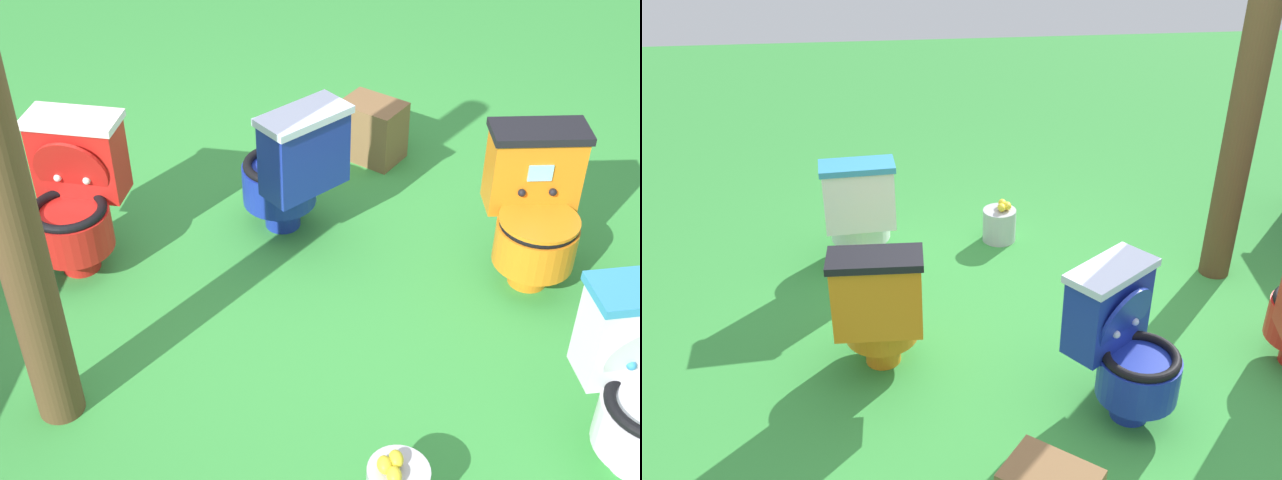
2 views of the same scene
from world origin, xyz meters
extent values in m
plane|color=green|center=(0.00, 0.00, 0.00)|extent=(14.00, 14.00, 0.00)
cylinder|color=#192D9E|center=(0.39, 0.05, 0.07)|extent=(0.25, 0.25, 0.14)
cylinder|color=#192D9E|center=(0.41, 0.06, 0.24)|extent=(0.52, 0.52, 0.20)
torus|color=black|center=(0.41, 0.06, 0.35)|extent=(0.50, 0.50, 0.04)
cylinder|color=silver|center=(0.41, 0.06, 0.30)|extent=(0.34, 0.34, 0.01)
cube|color=#192D9E|center=(0.25, -0.06, 0.51)|extent=(0.40, 0.44, 0.37)
cube|color=silver|center=(0.25, -0.06, 0.71)|extent=(0.43, 0.48, 0.04)
cube|color=#8CE0E5|center=(0.33, 0.00, 0.56)|extent=(0.07, 0.09, 0.08)
cylinder|color=#192D9E|center=(0.33, 0.00, 0.49)|extent=(0.28, 0.33, 0.35)
sphere|color=silver|center=(0.29, 0.06, 0.46)|extent=(0.04, 0.04, 0.04)
sphere|color=silver|center=(0.38, -0.05, 0.46)|extent=(0.04, 0.04, 0.04)
cylinder|color=orange|center=(-0.14, -1.08, 0.07)|extent=(0.19, 0.19, 0.14)
cylinder|color=orange|center=(-0.16, -1.08, 0.24)|extent=(0.38, 0.38, 0.20)
torus|color=black|center=(-0.16, -1.08, 0.35)|extent=(0.36, 0.36, 0.04)
cylinder|color=black|center=(-0.16, -1.08, 0.30)|extent=(0.25, 0.25, 0.01)
cube|color=orange|center=(0.04, -1.09, 0.51)|extent=(0.20, 0.42, 0.37)
cube|color=black|center=(0.04, -1.09, 0.71)|extent=(0.23, 0.44, 0.04)
cube|color=#8CE0E5|center=(-0.06, -1.08, 0.56)|extent=(0.01, 0.11, 0.08)
cylinder|color=orange|center=(-0.16, -1.08, 0.37)|extent=(0.37, 0.37, 0.02)
sphere|color=black|center=(-0.07, -1.15, 0.46)|extent=(0.04, 0.04, 0.04)
sphere|color=black|center=(-0.06, -1.01, 0.46)|extent=(0.04, 0.04, 0.04)
cylinder|color=white|center=(-1.21, -1.20, 0.07)|extent=(0.19, 0.19, 0.14)
sphere|color=#338CBF|center=(-1.14, -1.13, 0.46)|extent=(0.04, 0.04, 0.04)
cylinder|color=red|center=(0.11, 1.03, 0.07)|extent=(0.22, 0.22, 0.14)
cylinder|color=red|center=(0.09, 1.03, 0.24)|extent=(0.45, 0.45, 0.20)
torus|color=black|center=(0.09, 1.03, 0.35)|extent=(0.43, 0.43, 0.04)
cylinder|color=white|center=(0.09, 1.03, 0.30)|extent=(0.29, 0.29, 0.01)
cube|color=red|center=(0.28, 0.99, 0.51)|extent=(0.28, 0.44, 0.37)
cube|color=white|center=(0.28, 0.99, 0.71)|extent=(0.31, 0.47, 0.04)
cube|color=#8CE0E5|center=(0.19, 1.01, 0.56)|extent=(0.03, 0.11, 0.08)
cylinder|color=red|center=(0.19, 1.01, 0.49)|extent=(0.17, 0.36, 0.35)
sphere|color=white|center=(0.17, 0.94, 0.46)|extent=(0.04, 0.04, 0.04)
sphere|color=white|center=(0.20, 1.08, 0.46)|extent=(0.04, 0.04, 0.04)
cube|color=brown|center=(1.02, -0.48, 0.17)|extent=(0.40, 0.42, 0.34)
ellipsoid|color=yellow|center=(-1.39, -0.27, 0.25)|extent=(0.07, 0.05, 0.05)
ellipsoid|color=yellow|center=(-1.35, -0.24, 0.25)|extent=(0.07, 0.05, 0.05)
ellipsoid|color=yellow|center=(-1.33, -0.28, 0.25)|extent=(0.07, 0.05, 0.05)
camera|label=1|loc=(-3.17, 0.10, 2.62)|focal=48.27mm
camera|label=2|loc=(2.86, -1.00, 2.35)|focal=40.59mm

